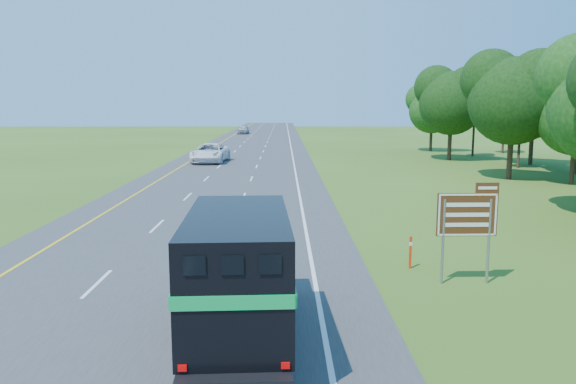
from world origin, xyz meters
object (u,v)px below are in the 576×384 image
at_px(white_suv, 210,153).
at_px(far_car, 243,130).
at_px(horse_truck, 239,271).
at_px(exit_sign, 468,219).

height_order(white_suv, far_car, white_suv).
height_order(horse_truck, white_suv, horse_truck).
bearing_deg(exit_sign, white_suv, 108.01).
xyz_separation_m(white_suv, exit_sign, (13.79, -40.20, 1.21)).
height_order(horse_truck, exit_sign, exit_sign).
xyz_separation_m(far_car, exit_sign, (14.42, -97.82, 1.33)).
xyz_separation_m(horse_truck, far_car, (-7.15, 102.44, -0.94)).
bearing_deg(white_suv, far_car, 94.15).
bearing_deg(far_car, white_suv, -84.59).
bearing_deg(horse_truck, white_suv, 95.62).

